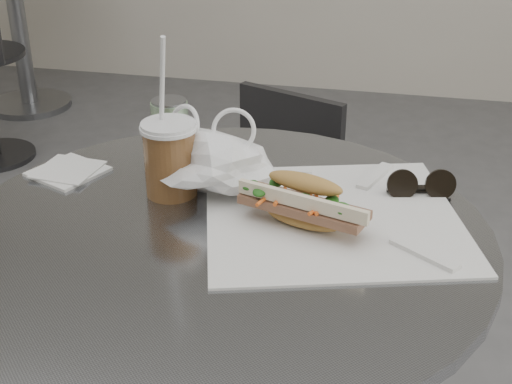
% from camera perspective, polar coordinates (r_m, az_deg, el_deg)
% --- Properties ---
extents(cafe_table, '(0.76, 0.76, 0.74)m').
position_cam_1_polar(cafe_table, '(1.16, -2.52, -14.76)').
color(cafe_table, slate).
rests_on(cafe_table, ground).
extents(bg_table, '(0.70, 0.70, 0.74)m').
position_cam_1_polar(bg_table, '(3.63, -18.60, 13.40)').
color(bg_table, slate).
rests_on(bg_table, ground).
extents(chair_far, '(0.38, 0.40, 0.68)m').
position_cam_1_polar(chair_far, '(1.76, 0.24, -4.95)').
color(chair_far, '#292A2C').
rests_on(chair_far, ground).
extents(sandwich_paper, '(0.44, 0.43, 0.00)m').
position_cam_1_polar(sandwich_paper, '(1.03, 6.13, -2.00)').
color(sandwich_paper, white).
rests_on(sandwich_paper, cafe_table).
extents(banh_mi, '(0.24, 0.15, 0.08)m').
position_cam_1_polar(banh_mi, '(0.99, 3.86, -0.82)').
color(banh_mi, '#B09342').
rests_on(banh_mi, sandwich_paper).
extents(iced_coffee, '(0.09, 0.09, 0.25)m').
position_cam_1_polar(iced_coffee, '(1.08, -6.90, 2.78)').
color(iced_coffee, brown).
rests_on(iced_coffee, cafe_table).
extents(sunglasses, '(0.11, 0.04, 0.05)m').
position_cam_1_polar(sunglasses, '(1.10, 13.04, 0.44)').
color(sunglasses, black).
rests_on(sunglasses, cafe_table).
extents(plastic_bag, '(0.22, 0.19, 0.10)m').
position_cam_1_polar(plastic_bag, '(1.08, -3.99, 2.31)').
color(plastic_bag, white).
rests_on(plastic_bag, cafe_table).
extents(napkin_stack, '(0.13, 0.13, 0.01)m').
position_cam_1_polar(napkin_stack, '(1.20, -14.81, 1.64)').
color(napkin_stack, white).
rests_on(napkin_stack, cafe_table).
extents(drink_can, '(0.06, 0.06, 0.11)m').
position_cam_1_polar(drink_can, '(1.17, -6.85, 4.67)').
color(drink_can, '#66A660').
rests_on(drink_can, cafe_table).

